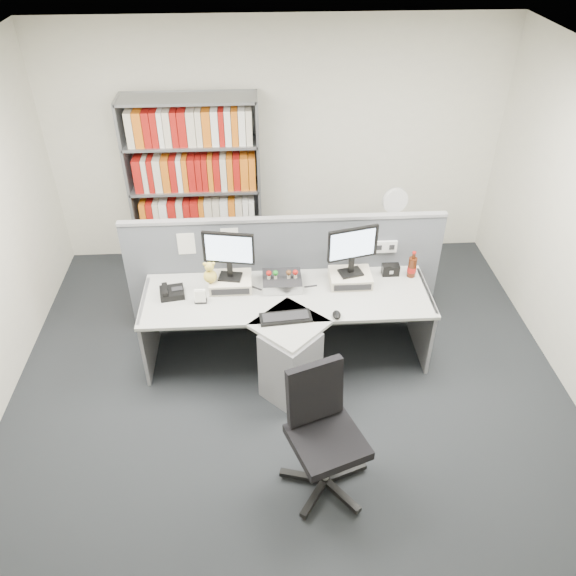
{
  "coord_description": "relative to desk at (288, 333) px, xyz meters",
  "views": [
    {
      "loc": [
        -0.24,
        -3.31,
        3.81
      ],
      "look_at": [
        0.0,
        0.65,
        0.92
      ],
      "focal_mm": 35.83,
      "sensor_mm": 36.0,
      "label": 1
    }
  ],
  "objects": [
    {
      "name": "desk_calendar",
      "position": [
        -0.77,
        0.17,
        0.32
      ],
      "size": [
        0.11,
        0.08,
        0.13
      ],
      "color": "black",
      "rests_on": "desk"
    },
    {
      "name": "desktop_pc",
      "position": [
        -0.04,
        0.37,
        0.31
      ],
      "size": [
        0.35,
        0.32,
        0.09
      ],
      "color": "black",
      "rests_on": "desk"
    },
    {
      "name": "monitor_right",
      "position": [
        0.6,
        0.38,
        0.65
      ],
      "size": [
        0.46,
        0.2,
        0.48
      ],
      "color": "black",
      "rests_on": "monitor_riser_right"
    },
    {
      "name": "desk_fan",
      "position": [
        1.2,
        1.4,
        0.53
      ],
      "size": [
        0.28,
        0.16,
        0.46
      ],
      "color": "white",
      "rests_on": "filing_cabinet"
    },
    {
      "name": "ground",
      "position": [
        0.0,
        -0.6,
        -0.46
      ],
      "size": [
        5.5,
        5.5,
        0.0
      ],
      "primitive_type": "plane",
      "color": "#25282B",
      "rests_on": "ground"
    },
    {
      "name": "filing_cabinet",
      "position": [
        1.2,
        1.4,
        -0.11
      ],
      "size": [
        0.45,
        0.61,
        0.7
      ],
      "color": "gray",
      "rests_on": "ground"
    },
    {
      "name": "desk_phone",
      "position": [
        -1.03,
        0.28,
        0.3
      ],
      "size": [
        0.24,
        0.23,
        0.09
      ],
      "color": "black",
      "rests_on": "desk"
    },
    {
      "name": "plush_toy",
      "position": [
        -0.68,
        0.33,
        0.45
      ],
      "size": [
        0.12,
        0.12,
        0.21
      ],
      "color": "gold",
      "rests_on": "monitor_riser_left"
    },
    {
      "name": "cola_bottle",
      "position": [
        1.18,
        0.45,
        0.36
      ],
      "size": [
        0.08,
        0.08,
        0.27
      ],
      "color": "#3F190A",
      "rests_on": "desk"
    },
    {
      "name": "speaker",
      "position": [
        0.99,
        0.49,
        0.32
      ],
      "size": [
        0.16,
        0.09,
        0.11
      ],
      "primitive_type": "cube",
      "color": "black",
      "rests_on": "desk"
    },
    {
      "name": "monitor_riser_left",
      "position": [
        -0.5,
        0.38,
        0.31
      ],
      "size": [
        0.38,
        0.31,
        0.1
      ],
      "color": "beige",
      "rests_on": "desk"
    },
    {
      "name": "monitor_riser_right",
      "position": [
        0.6,
        0.38,
        0.31
      ],
      "size": [
        0.38,
        0.31,
        0.1
      ],
      "color": "beige",
      "rests_on": "desk"
    },
    {
      "name": "mouse",
      "position": [
        0.41,
        -0.11,
        0.29
      ],
      "size": [
        0.07,
        0.11,
        0.04
      ],
      "primitive_type": "ellipsoid",
      "color": "black",
      "rests_on": "desk"
    },
    {
      "name": "monitor_left",
      "position": [
        -0.5,
        0.38,
        0.64
      ],
      "size": [
        0.46,
        0.18,
        0.47
      ],
      "color": "black",
      "rests_on": "monitor_riser_left"
    },
    {
      "name": "desk",
      "position": [
        0.0,
        0.0,
        0.0
      ],
      "size": [
        2.6,
        1.2,
        0.72
      ],
      "color": "#ABACA6",
      "rests_on": "ground"
    },
    {
      "name": "office_chair",
      "position": [
        0.18,
        -1.18,
        0.1
      ],
      "size": [
        0.69,
        0.67,
        1.03
      ],
      "color": "silver",
      "rests_on": "ground"
    },
    {
      "name": "room_shell",
      "position": [
        0.0,
        -0.6,
        1.33
      ],
      "size": [
        5.04,
        5.54,
        2.72
      ],
      "color": "white",
      "rests_on": "ground"
    },
    {
      "name": "keyboard",
      "position": [
        -0.03,
        -0.11,
        0.28
      ],
      "size": [
        0.45,
        0.21,
        0.03
      ],
      "color": "black",
      "rests_on": "desk"
    },
    {
      "name": "figurines",
      "position": [
        -0.04,
        0.36,
        0.41
      ],
      "size": [
        0.29,
        0.05,
        0.09
      ],
      "color": "beige",
      "rests_on": "desktop_pc"
    },
    {
      "name": "shelving_unit",
      "position": [
        -0.9,
        1.85,
        0.52
      ],
      "size": [
        1.41,
        0.4,
        2.0
      ],
      "color": "gray",
      "rests_on": "ground"
    },
    {
      "name": "partition",
      "position": [
        0.0,
        0.65,
        0.19
      ],
      "size": [
        3.0,
        0.08,
        1.27
      ],
      "color": "#595E65",
      "rests_on": "ground"
    }
  ]
}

